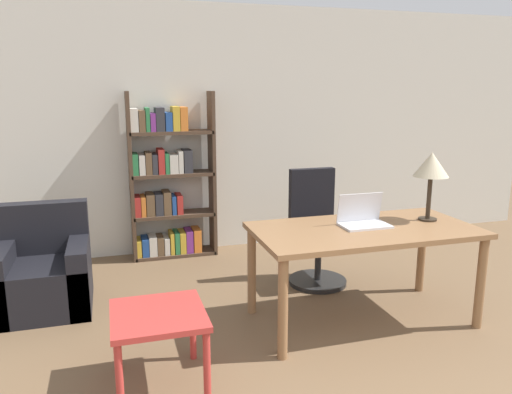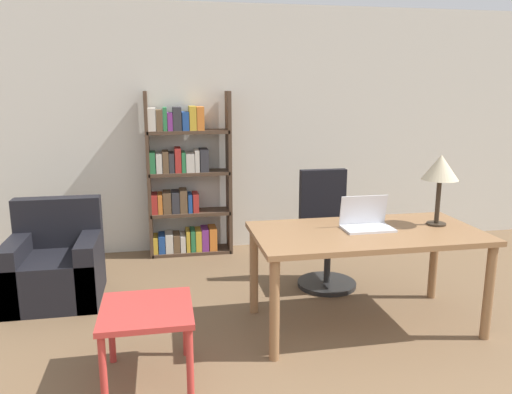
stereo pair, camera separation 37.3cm
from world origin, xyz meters
name	(u,v)px [view 2 (the right image)]	position (x,y,z in m)	size (l,w,h in m)	color
wall_back	(246,130)	(0.00, 4.53, 1.35)	(8.00, 0.06, 2.70)	silver
desk	(367,243)	(0.55, 2.33, 0.67)	(1.71, 0.87, 0.76)	olive
laptop	(366,222)	(0.57, 2.39, 0.81)	(0.37, 0.24, 0.25)	silver
table_lamp	(440,169)	(1.15, 2.39, 1.20)	(0.28, 0.28, 0.55)	#2D2319
office_chair	(326,236)	(0.52, 3.20, 0.46)	(0.54, 0.54, 1.07)	black
side_table_blue	(147,319)	(-1.07, 1.88, 0.41)	(0.56, 0.57, 0.49)	#B2332D
armchair	(56,268)	(-1.89, 3.30, 0.29)	(0.75, 0.73, 0.85)	black
bookshelf	(184,183)	(-0.72, 4.34, 0.80)	(0.90, 0.28, 1.78)	#4C3828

